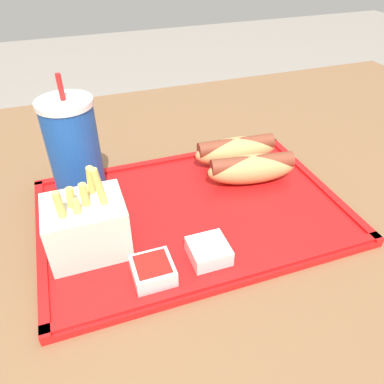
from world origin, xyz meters
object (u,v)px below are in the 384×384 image
(sauce_cup_mayo, at_px, (209,251))
(hot_dog_near, at_px, (252,168))
(hot_dog_far, at_px, (236,150))
(fries_carton, at_px, (87,226))
(soda_cup, at_px, (74,150))
(sauce_cup_ketchup, at_px, (153,270))

(sauce_cup_mayo, bearing_deg, hot_dog_near, 46.77)
(hot_dog_far, distance_m, fries_carton, 0.29)
(hot_dog_far, bearing_deg, hot_dog_near, -90.00)
(soda_cup, height_order, sauce_cup_ketchup, soda_cup)
(hot_dog_near, xyz_separation_m, sauce_cup_ketchup, (-0.20, -0.14, -0.01))
(fries_carton, relative_size, sauce_cup_mayo, 2.56)
(soda_cup, bearing_deg, sauce_cup_ketchup, -73.21)
(fries_carton, bearing_deg, sauce_cup_ketchup, -49.09)
(soda_cup, xyz_separation_m, fries_carton, (-0.00, -0.13, -0.04))
(soda_cup, distance_m, hot_dog_far, 0.26)
(soda_cup, distance_m, sauce_cup_ketchup, 0.22)
(soda_cup, bearing_deg, hot_dog_near, -12.73)
(hot_dog_far, bearing_deg, sauce_cup_ketchup, -134.75)
(sauce_cup_ketchup, bearing_deg, sauce_cup_mayo, 5.99)
(hot_dog_near, xyz_separation_m, fries_carton, (-0.26, -0.07, 0.01))
(hot_dog_near, relative_size, sauce_cup_ketchup, 3.10)
(hot_dog_near, height_order, fries_carton, fries_carton)
(soda_cup, bearing_deg, hot_dog_far, 0.26)
(fries_carton, relative_size, sauce_cup_ketchup, 2.56)
(hot_dog_far, distance_m, sauce_cup_mayo, 0.23)
(hot_dog_near, bearing_deg, soda_cup, 167.27)
(fries_carton, distance_m, sauce_cup_ketchup, 0.10)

